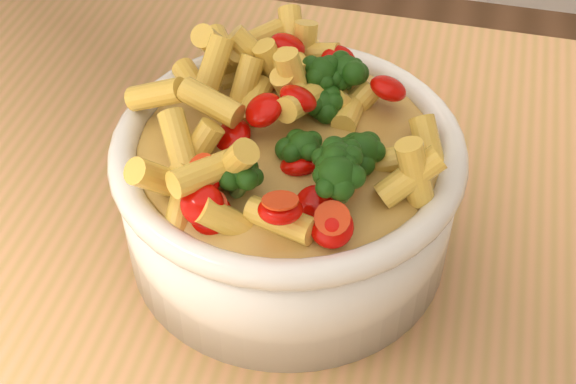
# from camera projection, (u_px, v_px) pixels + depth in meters

# --- Properties ---
(table) EXTENTS (1.20, 0.80, 0.90)m
(table) POSITION_uv_depth(u_px,v_px,m) (124.00, 368.00, 0.64)
(table) COLOR #AB7449
(table) RESTS_ON ground
(serving_bowl) EXTENTS (0.24, 0.24, 0.10)m
(serving_bowl) POSITION_uv_depth(u_px,v_px,m) (288.00, 191.00, 0.56)
(serving_bowl) COLOR white
(serving_bowl) RESTS_ON table
(pasta_salad) EXTENTS (0.19, 0.19, 0.04)m
(pasta_salad) POSITION_uv_depth(u_px,v_px,m) (288.00, 120.00, 0.52)
(pasta_salad) COLOR #FFBD50
(pasta_salad) RESTS_ON serving_bowl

